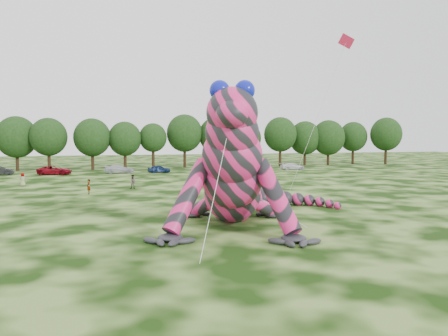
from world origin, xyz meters
TOP-DOWN VIEW (x-y plane):
  - ground at (0.00, 0.00)m, footprint 240.00×240.00m
  - inflatable_gecko at (1.24, 3.41)m, footprint 21.17×23.22m
  - flying_kite at (11.99, 7.01)m, footprint 4.59×4.33m
  - tree_5 at (-23.12, 58.44)m, footprint 7.16×6.44m
  - tree_6 at (-17.56, 56.68)m, footprint 6.52×5.86m
  - tree_7 at (-10.08, 56.80)m, footprint 6.68×6.01m
  - tree_8 at (-4.22, 56.99)m, footprint 6.14×5.53m
  - tree_9 at (1.06, 57.35)m, footprint 5.27×4.74m
  - tree_10 at (7.40, 58.58)m, footprint 7.09×6.38m
  - tree_11 at (13.79, 58.20)m, footprint 7.01×6.31m
  - tree_12 at (20.01, 57.74)m, footprint 5.99×5.39m
  - tree_13 at (27.13, 57.13)m, footprint 6.83×6.15m
  - tree_14 at (33.46, 58.72)m, footprint 6.82×6.14m
  - tree_15 at (38.47, 57.77)m, footprint 7.17×6.45m
  - tree_16 at (45.45, 59.37)m, footprint 6.26×5.63m
  - tree_17 at (51.95, 56.66)m, footprint 6.98×6.28m
  - car_2 at (-15.66, 47.54)m, footprint 5.68×3.38m
  - car_3 at (-5.55, 47.76)m, footprint 4.97×2.26m
  - car_4 at (0.98, 47.07)m, footprint 4.02×2.20m
  - car_5 at (10.02, 46.94)m, footprint 4.21×1.61m
  - car_6 at (16.76, 49.25)m, footprint 5.34×3.02m
  - car_7 at (25.46, 47.20)m, footprint 4.53×1.97m
  - spectator_0 at (-9.52, 21.71)m, footprint 0.43×0.62m
  - spectator_1 at (-4.62, 25.16)m, footprint 0.94×0.81m
  - spectator_5 at (5.22, 18.91)m, footprint 1.80×1.04m
  - spectator_4 at (-17.70, 31.63)m, footprint 0.91×0.70m

SIDE VIEW (x-z plane):
  - ground at x=0.00m, z-range 0.00..0.00m
  - car_4 at x=0.98m, z-range 0.00..1.30m
  - car_7 at x=25.46m, z-range 0.00..1.30m
  - car_5 at x=10.02m, z-range 0.00..1.37m
  - car_6 at x=16.76m, z-range 0.00..1.41m
  - car_3 at x=-5.55m, z-range 0.00..1.41m
  - car_2 at x=-15.66m, z-range 0.00..1.48m
  - spectator_0 at x=-9.52m, z-range 0.00..1.61m
  - spectator_4 at x=-17.70m, z-range 0.00..1.66m
  - spectator_1 at x=-4.62m, z-range 0.00..1.67m
  - spectator_5 at x=5.22m, z-range 0.00..1.85m
  - tree_9 at x=1.06m, z-range 0.00..8.68m
  - tree_8 at x=-4.22m, z-range 0.00..8.94m
  - tree_12 at x=20.01m, z-range 0.00..8.97m
  - tree_16 at x=45.45m, z-range 0.00..9.37m
  - tree_14 at x=33.46m, z-range 0.00..9.40m
  - tree_7 at x=-10.08m, z-range 0.00..9.48m
  - tree_6 at x=-17.56m, z-range 0.00..9.49m
  - tree_15 at x=38.47m, z-range 0.00..9.63m
  - inflatable_gecko at x=1.24m, z-range 0.00..9.68m
  - tree_5 at x=-23.12m, z-range 0.00..9.80m
  - tree_11 at x=13.79m, z-range 0.00..10.07m
  - tree_13 at x=27.13m, z-range 0.00..10.13m
  - tree_17 at x=51.95m, z-range 0.00..10.30m
  - tree_10 at x=7.40m, z-range 0.00..10.50m
  - flying_kite at x=11.99m, z-range 5.60..20.94m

